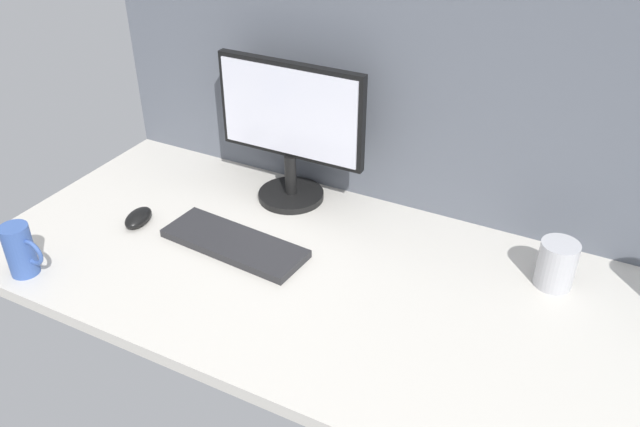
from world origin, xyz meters
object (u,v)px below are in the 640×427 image
(keyboard, at_px, (234,243))
(monitor, at_px, (290,127))
(mouse, at_px, (138,218))
(mug_ceramic_blue, at_px, (21,250))
(mug_steel, at_px, (556,264))

(keyboard, bearing_deg, monitor, 92.75)
(mouse, distance_m, mug_ceramic_blue, 0.30)
(mouse, bearing_deg, keyboard, -5.26)
(mouse, height_order, mug_ceramic_blue, mug_ceramic_blue)
(monitor, bearing_deg, keyboard, -91.92)
(mouse, bearing_deg, monitor, 35.51)
(keyboard, bearing_deg, mug_steel, 20.97)
(mug_ceramic_blue, bearing_deg, mouse, 72.03)
(mouse, relative_size, mug_steel, 0.86)
(keyboard, distance_m, mug_steel, 0.76)
(monitor, height_order, keyboard, monitor)
(mug_steel, bearing_deg, keyboard, -163.70)
(monitor, height_order, mug_ceramic_blue, monitor)
(monitor, relative_size, keyboard, 1.11)
(keyboard, distance_m, mug_ceramic_blue, 0.49)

